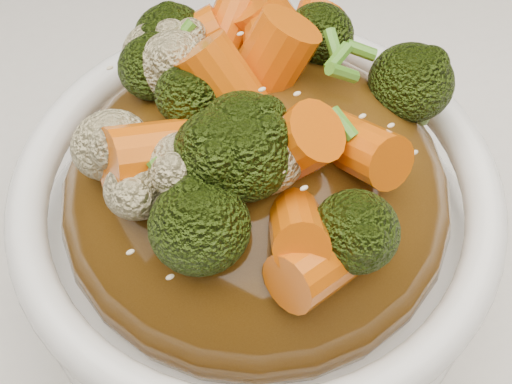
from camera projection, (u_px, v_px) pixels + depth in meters
tablecloth at (180, 242)px, 0.44m from camera, size 1.20×0.80×0.04m
bowl at (256, 231)px, 0.37m from camera, size 0.25×0.25×0.09m
sauce_base at (256, 196)px, 0.34m from camera, size 0.20×0.20×0.10m
carrots at (256, 101)px, 0.29m from camera, size 0.20×0.20×0.05m
broccoli at (256, 102)px, 0.29m from camera, size 0.20×0.20×0.05m
cauliflower at (256, 106)px, 0.29m from camera, size 0.20×0.20×0.04m
scallions at (256, 99)px, 0.29m from camera, size 0.15×0.15×0.02m
sesame_seeds at (256, 99)px, 0.29m from camera, size 0.18×0.18×0.01m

